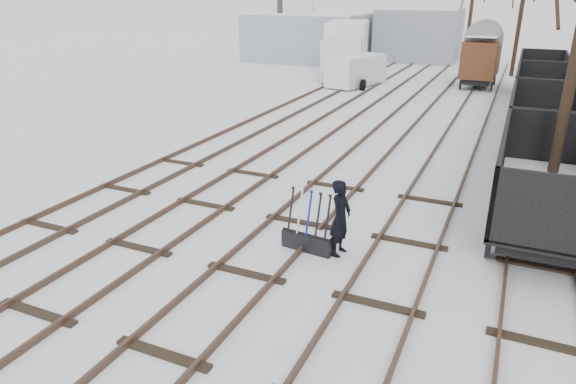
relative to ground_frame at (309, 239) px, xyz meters
name	(u,v)px	position (x,y,z in m)	size (l,w,h in m)	color
ground	(246,274)	(-0.82, -1.68, -0.28)	(120.00, 120.00, 0.00)	white
tracks	(392,130)	(-0.82, 11.99, -0.21)	(13.90, 52.00, 0.16)	black
shed_left	(309,37)	(-13.82, 34.32, 1.76)	(10.00, 8.00, 4.10)	#979DAA
shed_right	(419,35)	(-4.82, 38.32, 1.96)	(7.00, 6.00, 4.50)	#979DAA
ground_frame	(309,239)	(0.00, 0.00, 0.00)	(1.34, 0.58, 1.49)	black
worker	(340,218)	(0.75, 0.10, 0.65)	(0.68, 0.45, 1.87)	black
freight_wagon_a	(546,197)	(5.18, 3.41, 0.70)	(2.52, 6.31, 2.58)	black
freight_wagon_b	(543,136)	(5.18, 9.81, 0.70)	(2.52, 6.31, 2.58)	black
freight_wagon_c	(541,104)	(5.18, 16.21, 0.70)	(2.52, 6.31, 2.58)	black
freight_wagon_d	(540,83)	(5.18, 22.61, 0.70)	(2.52, 6.31, 2.58)	black
box_van_wagon	(481,57)	(1.59, 25.79, 1.63)	(2.37, 4.36, 3.29)	black
lorry	(346,49)	(-7.91, 26.70, 1.69)	(4.01, 8.77, 3.83)	black
panel_van	(356,70)	(-5.86, 22.82, 0.75)	(3.11, 4.85, 1.98)	white
crane	(281,30)	(-16.08, 33.11, 2.38)	(2.61, 6.04, 10.13)	#333339
tree_near	(574,63)	(5.37, 5.51, 3.80)	(0.30, 0.30, 8.18)	black
tree_far_left	(470,16)	(-0.62, 38.47, 3.63)	(0.30, 0.30, 7.82)	black
tree_far_right	(521,15)	(3.45, 31.79, 4.01)	(0.30, 0.30, 8.60)	black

